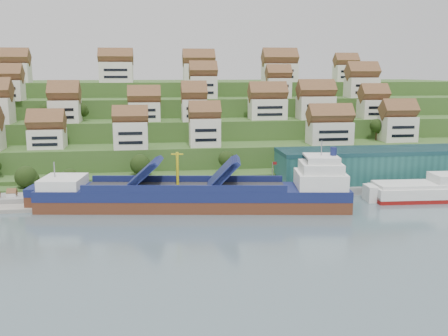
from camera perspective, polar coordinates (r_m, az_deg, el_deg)
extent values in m
plane|color=slate|center=(132.45, -1.12, -4.60)|extent=(300.00, 300.00, 0.00)
cube|color=gray|center=(149.96, 5.81, -2.36)|extent=(180.00, 14.00, 2.20)
cube|color=#2D4C1E|center=(215.84, -3.82, 2.02)|extent=(260.00, 128.00, 4.00)
cube|color=#2D4C1E|center=(220.26, -3.93, 3.12)|extent=(260.00, 118.00, 11.00)
cube|color=#2D4C1E|center=(227.74, -4.08, 4.27)|extent=(260.00, 102.00, 18.00)
cube|color=#2D4C1E|center=(235.30, -4.23, 5.34)|extent=(260.00, 86.00, 25.00)
cube|color=#2D4C1E|center=(243.97, -4.38, 6.25)|extent=(260.00, 68.00, 31.00)
cube|color=silver|center=(172.13, -19.53, 3.19)|extent=(11.13, 8.57, 6.22)
cube|color=silver|center=(163.69, -10.59, 3.70)|extent=(10.76, 7.03, 8.65)
cube|color=silver|center=(166.14, -2.22, 4.10)|extent=(10.01, 7.62, 9.31)
cube|color=silver|center=(175.44, 11.96, 3.94)|extent=(14.61, 8.26, 7.53)
cube|color=silver|center=(188.90, 19.21, 4.24)|extent=(11.78, 8.31, 8.74)
cube|color=silver|center=(183.70, -17.69, 6.19)|extent=(10.19, 8.98, 7.68)
cube|color=silver|center=(182.20, -9.06, 6.38)|extent=(11.14, 7.90, 6.73)
cube|color=silver|center=(180.37, -3.44, 6.61)|extent=(8.67, 8.56, 7.73)
cube|color=silver|center=(187.52, 4.98, 6.73)|extent=(13.39, 8.36, 7.51)
cube|color=silver|center=(190.63, 10.42, 6.80)|extent=(13.17, 8.18, 8.43)
cube|color=silver|center=(198.99, 16.66, 6.48)|extent=(10.03, 8.04, 6.97)
cube|color=silver|center=(200.64, -23.48, 8.13)|extent=(10.84, 7.86, 7.38)
cube|color=silver|center=(198.65, -2.39, 9.18)|extent=(10.39, 7.79, 8.66)
cube|color=silver|center=(203.41, 6.22, 9.06)|extent=(9.44, 7.14, 7.88)
cube|color=silver|center=(213.43, 15.45, 8.85)|extent=(12.26, 8.47, 8.05)
cube|color=silver|center=(223.12, -22.85, 9.98)|extent=(12.24, 8.03, 7.78)
cube|color=silver|center=(214.33, -12.21, 10.64)|extent=(13.49, 7.51, 8.27)
cube|color=silver|center=(216.90, -2.89, 10.79)|extent=(13.03, 8.15, 7.71)
cube|color=silver|center=(221.04, 6.36, 10.76)|extent=(14.46, 8.73, 7.81)
cube|color=silver|center=(234.91, 13.73, 10.46)|extent=(10.16, 7.05, 7.28)
ellipsoid|color=#223812|center=(156.73, 0.27, 1.05)|extent=(5.13, 5.13, 5.13)
ellipsoid|color=#223812|center=(155.63, -9.54, 0.40)|extent=(6.27, 6.27, 6.27)
ellipsoid|color=#223812|center=(188.31, 17.05, 4.64)|extent=(4.95, 4.95, 4.95)
ellipsoid|color=#223812|center=(196.55, 10.27, 7.42)|extent=(4.43, 4.43, 4.43)
ellipsoid|color=#223812|center=(190.49, -19.63, 6.21)|extent=(5.10, 5.10, 5.10)
ellipsoid|color=#223812|center=(186.99, -16.05, 6.45)|extent=(4.85, 4.85, 4.85)
ellipsoid|color=#223812|center=(201.00, -2.04, 9.62)|extent=(6.83, 6.83, 6.83)
ellipsoid|color=#223812|center=(209.23, 6.55, 9.31)|extent=(5.70, 5.70, 5.70)
ellipsoid|color=#223812|center=(207.54, 6.86, 8.96)|extent=(4.76, 4.76, 4.76)
ellipsoid|color=#223812|center=(153.19, -21.69, -0.95)|extent=(6.30, 6.30, 6.30)
ellipsoid|color=#223812|center=(150.79, -17.21, -0.95)|extent=(4.70, 4.70, 4.70)
cube|color=#1F5652|center=(161.05, 16.82, 0.37)|extent=(60.00, 15.00, 10.00)
cylinder|color=gray|center=(143.65, 5.55, -0.87)|extent=(0.16, 0.16, 8.00)
cube|color=maroon|center=(143.09, 5.81, 0.55)|extent=(1.20, 0.05, 0.80)
cube|color=white|center=(147.45, -23.04, -3.03)|extent=(2.40, 2.20, 2.20)
cube|color=#592D1B|center=(132.20, -3.47, -4.20)|extent=(81.84, 23.74, 5.19)
cube|color=navy|center=(131.34, -3.49, -2.74)|extent=(81.85, 23.86, 2.70)
cube|color=white|center=(137.28, -17.91, -1.55)|extent=(11.94, 13.17, 2.70)
cube|color=#262628|center=(131.18, -4.40, -2.17)|extent=(52.83, 17.79, 0.31)
cube|color=navy|center=(131.83, -9.37, -0.65)|extent=(9.31, 12.43, 7.17)
cube|color=navy|center=(130.00, -0.32, -0.66)|extent=(8.92, 12.38, 7.58)
cylinder|color=yellow|center=(130.40, -5.34, -0.21)|extent=(0.82, 0.82, 9.33)
cube|color=white|center=(132.64, 10.96, -1.32)|extent=(13.99, 13.46, 4.15)
cube|color=white|center=(131.98, 11.01, 0.09)|extent=(11.76, 11.94, 2.59)
cube|color=white|center=(131.59, 11.04, 1.02)|extent=(9.53, 10.41, 1.87)
cylinder|color=navy|center=(131.89, 12.40, 1.86)|extent=(1.88, 1.88, 2.28)
cube|color=maroon|center=(151.26, 21.56, -3.19)|extent=(27.99, 11.50, 2.38)
cube|color=white|center=(150.80, 21.61, -2.45)|extent=(27.99, 11.60, 2.93)
cube|color=white|center=(150.41, 21.66, -1.77)|extent=(26.56, 10.42, 1.10)
cube|color=white|center=(153.29, 24.00, -1.12)|extent=(7.74, 8.44, 2.75)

